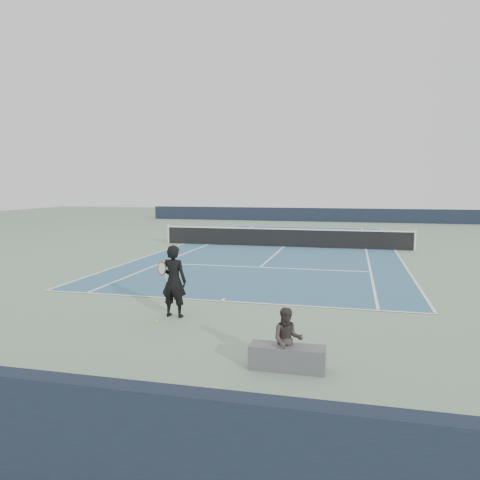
% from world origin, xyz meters
% --- Properties ---
extents(ground, '(80.00, 80.00, 0.00)m').
position_xyz_m(ground, '(0.00, 0.00, 0.00)').
color(ground, gray).
extents(court_surface, '(10.97, 23.77, 0.01)m').
position_xyz_m(court_surface, '(0.00, 0.00, 0.01)').
color(court_surface, '#34607C').
rests_on(court_surface, ground).
extents(tennis_net, '(12.90, 0.10, 1.07)m').
position_xyz_m(tennis_net, '(0.00, 0.00, 0.50)').
color(tennis_net, silver).
rests_on(tennis_net, ground).
extents(windscreen_far, '(30.00, 0.25, 1.20)m').
position_xyz_m(windscreen_far, '(0.00, 17.88, 0.60)').
color(windscreen_far, black).
rests_on(windscreen_far, ground).
extents(windscreen_near, '(30.00, 0.25, 1.20)m').
position_xyz_m(windscreen_near, '(0.00, -19.88, 0.60)').
color(windscreen_near, black).
rests_on(windscreen_near, ground).
extents(tennis_player, '(0.80, 0.52, 1.75)m').
position_xyz_m(tennis_player, '(-0.71, -13.56, 0.88)').
color(tennis_player, black).
rests_on(tennis_player, ground).
extents(tennis_ball, '(0.06, 0.06, 0.06)m').
position_xyz_m(tennis_ball, '(-0.91, -14.16, 0.03)').
color(tennis_ball, '#BFD52B').
rests_on(tennis_ball, ground).
extents(spectator_bench, '(1.35, 0.63, 1.11)m').
position_xyz_m(spectator_bench, '(2.39, -16.18, 0.38)').
color(spectator_bench, '#525257').
rests_on(spectator_bench, ground).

